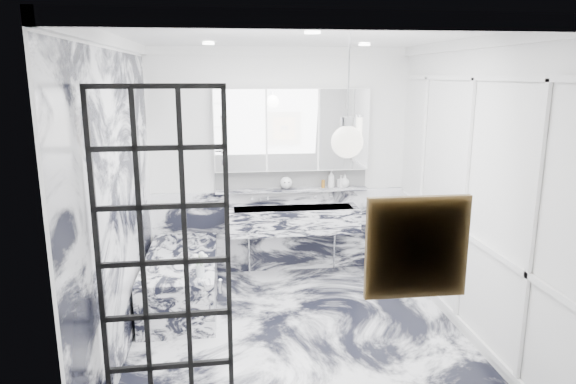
{
  "coord_description": "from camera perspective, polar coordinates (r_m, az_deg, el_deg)",
  "views": [
    {
      "loc": [
        -0.65,
        -4.48,
        2.48
      ],
      "look_at": [
        -0.05,
        0.5,
        1.33
      ],
      "focal_mm": 32.0,
      "sensor_mm": 36.0,
      "label": 1
    }
  ],
  "objects": [
    {
      "name": "floor",
      "position": [
        5.16,
        1.23,
        -15.76
      ],
      "size": [
        3.6,
        3.6,
        0.0
      ],
      "primitive_type": "plane",
      "color": "white",
      "rests_on": "ground"
    },
    {
      "name": "ceiling",
      "position": [
        4.54,
        1.41,
        17.0
      ],
      "size": [
        3.6,
        3.6,
        0.0
      ],
      "primitive_type": "plane",
      "rotation": [
        3.14,
        0.0,
        0.0
      ],
      "color": "white",
      "rests_on": "wall_back"
    },
    {
      "name": "wall_back",
      "position": [
        6.41,
        -0.99,
        3.24
      ],
      "size": [
        3.6,
        0.0,
        3.6
      ],
      "primitive_type": "plane",
      "rotation": [
        1.57,
        0.0,
        0.0
      ],
      "color": "white",
      "rests_on": "floor"
    },
    {
      "name": "wall_front",
      "position": [
        2.96,
        6.35,
        -8.46
      ],
      "size": [
        3.6,
        0.0,
        3.6
      ],
      "primitive_type": "plane",
      "rotation": [
        -1.57,
        0.0,
        0.0
      ],
      "color": "white",
      "rests_on": "floor"
    },
    {
      "name": "wall_left",
      "position": [
        4.71,
        -18.35,
        -0.98
      ],
      "size": [
        0.0,
        3.6,
        3.6
      ],
      "primitive_type": "plane",
      "rotation": [
        1.57,
        0.0,
        1.57
      ],
      "color": "white",
      "rests_on": "floor"
    },
    {
      "name": "wall_right",
      "position": [
        5.13,
        19.29,
        0.07
      ],
      "size": [
        0.0,
        3.6,
        3.6
      ],
      "primitive_type": "plane",
      "rotation": [
        1.57,
        0.0,
        -1.57
      ],
      "color": "white",
      "rests_on": "floor"
    },
    {
      "name": "marble_clad_back",
      "position": [
        6.59,
        -0.94,
        -4.32
      ],
      "size": [
        3.18,
        0.05,
        1.05
      ],
      "primitive_type": "cube",
      "color": "white",
      "rests_on": "floor"
    },
    {
      "name": "marble_clad_left",
      "position": [
        4.72,
        -18.12,
        -1.68
      ],
      "size": [
        0.02,
        3.56,
        2.68
      ],
      "primitive_type": "cube",
      "color": "white",
      "rests_on": "floor"
    },
    {
      "name": "panel_molding",
      "position": [
        5.14,
        19.01,
        -1.02
      ],
      "size": [
        0.03,
        3.4,
        2.3
      ],
      "primitive_type": "cube",
      "color": "white",
      "rests_on": "floor"
    },
    {
      "name": "soap_bottle_a",
      "position": [
        6.46,
        4.83,
        1.46
      ],
      "size": [
        0.11,
        0.11,
        0.22
      ],
      "primitive_type": "imported",
      "rotation": [
        0.0,
        0.0,
        0.33
      ],
      "color": "#8C5919",
      "rests_on": "ledge"
    },
    {
      "name": "soap_bottle_b",
      "position": [
        6.49,
        5.89,
        1.19
      ],
      "size": [
        0.09,
        0.09,
        0.15
      ],
      "primitive_type": "imported",
      "rotation": [
        0.0,
        0.0,
        0.37
      ],
      "color": "#4C4C51",
      "rests_on": "ledge"
    },
    {
      "name": "soap_bottle_c",
      "position": [
        6.5,
        6.31,
        1.23
      ],
      "size": [
        0.16,
        0.16,
        0.16
      ],
      "primitive_type": "imported",
      "rotation": [
        0.0,
        0.0,
        -0.4
      ],
      "color": "silver",
      "rests_on": "ledge"
    },
    {
      "name": "face_pot",
      "position": [
        6.37,
        -0.21,
        1.03
      ],
      "size": [
        0.15,
        0.15,
        0.15
      ],
      "primitive_type": "sphere",
      "color": "white",
      "rests_on": "ledge"
    },
    {
      "name": "amber_bottle",
      "position": [
        6.45,
        3.92,
        0.92
      ],
      "size": [
        0.04,
        0.04,
        0.1
      ],
      "primitive_type": "cylinder",
      "color": "#8C5919",
      "rests_on": "ledge"
    },
    {
      "name": "flower_vase",
      "position": [
        5.13,
        -9.72,
        -8.62
      ],
      "size": [
        0.08,
        0.08,
        0.12
      ],
      "primitive_type": "cylinder",
      "color": "silver",
      "rests_on": "bathtub"
    },
    {
      "name": "crittall_door",
      "position": [
        3.7,
        -13.56,
        -7.61
      ],
      "size": [
        0.88,
        0.06,
        2.4
      ],
      "primitive_type": null,
      "rotation": [
        0.0,
        0.0,
        0.03
      ],
      "color": "black",
      "rests_on": "floor"
    },
    {
      "name": "artwork",
      "position": [
        3.09,
        14.14,
        -5.98
      ],
      "size": [
        0.51,
        0.05,
        0.51
      ],
      "primitive_type": "cube",
      "color": "#C27513",
      "rests_on": "wall_front"
    },
    {
      "name": "pendant_light",
      "position": [
        3.52,
        6.59,
        5.54
      ],
      "size": [
        0.22,
        0.22,
        0.22
      ],
      "primitive_type": "sphere",
      "color": "white",
      "rests_on": "ceiling"
    },
    {
      "name": "trough_sink",
      "position": [
        6.34,
        0.61,
        -3.09
      ],
      "size": [
        1.6,
        0.45,
        0.3
      ],
      "primitive_type": "cube",
      "color": "silver",
      "rests_on": "wall_back"
    },
    {
      "name": "ledge",
      "position": [
        6.41,
        0.43,
        0.24
      ],
      "size": [
        1.9,
        0.14,
        0.04
      ],
      "primitive_type": "cube",
      "color": "silver",
      "rests_on": "wall_back"
    },
    {
      "name": "subway_tile",
      "position": [
        6.44,
        0.36,
        1.53
      ],
      "size": [
        1.9,
        0.03,
        0.23
      ],
      "primitive_type": "cube",
      "color": "white",
      "rests_on": "wall_back"
    },
    {
      "name": "mirror_cabinet",
      "position": [
        6.29,
        0.43,
        6.92
      ],
      "size": [
        1.9,
        0.16,
        1.0
      ],
      "primitive_type": "cube",
      "color": "white",
      "rests_on": "wall_back"
    },
    {
      "name": "sconce_left",
      "position": [
        6.15,
        -7.1,
        6.31
      ],
      "size": [
        0.07,
        0.07,
        0.4
      ],
      "primitive_type": "cylinder",
      "color": "white",
      "rests_on": "mirror_cabinet"
    },
    {
      "name": "sconce_right",
      "position": [
        6.36,
        7.93,
        6.5
      ],
      "size": [
        0.07,
        0.07,
        0.4
      ],
      "primitive_type": "cylinder",
      "color": "white",
      "rests_on": "mirror_cabinet"
    },
    {
      "name": "bathtub",
      "position": [
        5.83,
        -11.71,
        -9.54
      ],
      "size": [
        0.75,
        1.65,
        0.55
      ],
      "primitive_type": "cube",
      "color": "silver",
      "rests_on": "floor"
    }
  ]
}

